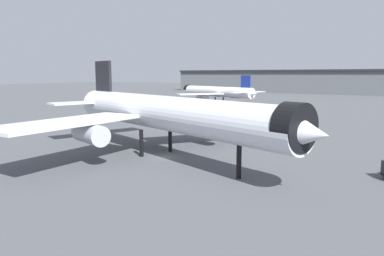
% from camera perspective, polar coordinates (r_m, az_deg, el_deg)
% --- Properties ---
extents(ground, '(900.00, 900.00, 0.00)m').
position_cam_1_polar(ground, '(59.25, -4.41, -4.62)').
color(ground, '#4C4F54').
extents(airliner_near_gate, '(56.24, 50.16, 16.04)m').
position_cam_1_polar(airliner_near_gate, '(58.92, -4.53, 2.28)').
color(airliner_near_gate, silver).
rests_on(airliner_near_gate, ground).
extents(airliner_far_taxiway, '(46.56, 41.71, 12.97)m').
position_cam_1_polar(airliner_far_taxiway, '(162.25, 3.89, 5.70)').
color(airliner_far_taxiway, white).
rests_on(airliner_far_taxiway, ground).
extents(terminal_building, '(229.11, 43.04, 26.56)m').
position_cam_1_polar(terminal_building, '(274.91, 20.07, 6.91)').
color(terminal_building, slate).
rests_on(terminal_building, ground).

